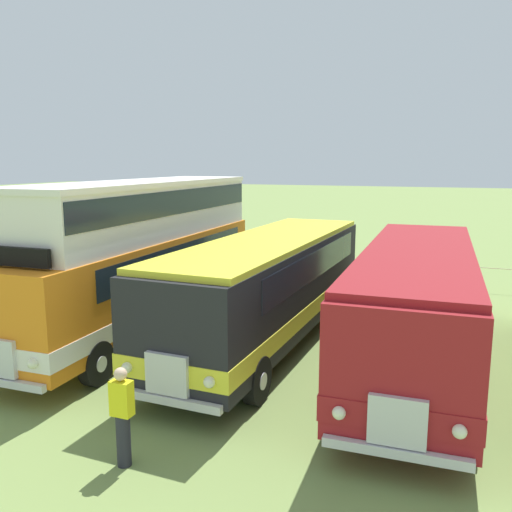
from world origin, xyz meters
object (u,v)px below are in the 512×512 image
(bus_first_in_row, at_px, (142,249))
(bus_second_in_row, at_px, (270,282))
(marshal_person, at_px, (122,416))
(bus_third_in_row, at_px, (417,298))

(bus_first_in_row, distance_m, bus_second_in_row, 4.03)
(bus_second_in_row, distance_m, marshal_person, 6.77)
(bus_second_in_row, bearing_deg, bus_third_in_row, -5.72)
(bus_first_in_row, relative_size, marshal_person, 6.46)
(bus_second_in_row, bearing_deg, bus_first_in_row, -177.11)
(bus_second_in_row, xyz_separation_m, bus_third_in_row, (3.95, -0.40, -0.00))
(bus_first_in_row, bearing_deg, marshal_person, -60.16)
(bus_third_in_row, height_order, marshal_person, bus_third_in_row)
(bus_first_in_row, xyz_separation_m, bus_second_in_row, (3.96, 0.20, -0.72))
(bus_first_in_row, distance_m, bus_third_in_row, 7.94)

